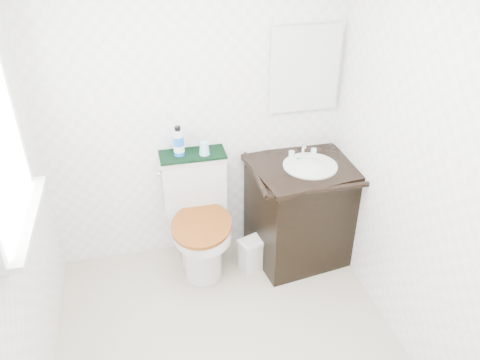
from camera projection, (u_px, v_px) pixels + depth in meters
name	position (u px, v px, depth m)	size (l,w,h in m)	color
floor	(232.00, 359.00, 2.95)	(2.40, 2.40, 0.00)	#B5A691
wall_back	(195.00, 110.00, 3.33)	(2.40, 2.40, 0.00)	white
wall_right	(427.00, 175.00, 2.54)	(2.40, 2.40, 0.00)	white
mirror	(305.00, 69.00, 3.34)	(0.50, 0.02, 0.60)	silver
toilet	(198.00, 223.00, 3.54)	(0.52, 0.69, 0.90)	silver
vanity	(302.00, 208.00, 3.63)	(0.84, 0.75, 0.92)	black
trash_bin	(252.00, 254.00, 3.61)	(0.22, 0.20, 0.27)	white
towel	(192.00, 155.00, 3.38)	(0.48, 0.22, 0.02)	black
mouthwash_bottle	(179.00, 142.00, 3.31)	(0.08, 0.08, 0.22)	blue
cup	(204.00, 148.00, 3.34)	(0.07, 0.07, 0.09)	#8BCAE4
soap_bar	(299.00, 159.00, 3.49)	(0.06, 0.04, 0.02)	#197873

